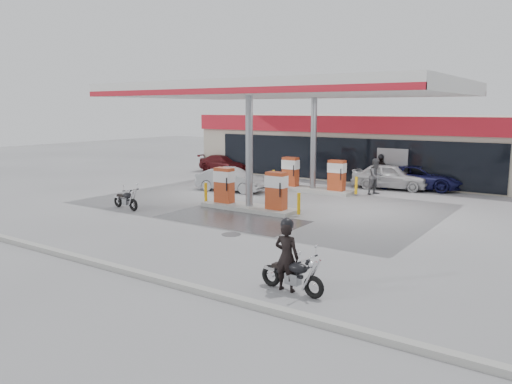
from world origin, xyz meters
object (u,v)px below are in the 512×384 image
main_motorcycle (293,276)px  attendant (376,176)px  parked_car_right (419,177)px  pump_island_far (313,178)px  biker_walking (380,171)px  sedan_white (390,176)px  biker_main (287,257)px  parked_car_left (225,164)px  parked_motorcycle (126,200)px  hatchback_silver (231,180)px  pump_island_near (249,194)px

main_motorcycle → attendant: 15.11m
main_motorcycle → parked_car_right: (-2.16, 17.69, 0.24)m
pump_island_far → biker_walking: bearing=58.2°
biker_walking → attendant: bearing=-69.1°
sedan_white → attendant: 2.21m
parked_car_right → biker_walking: (-2.14, -0.20, 0.22)m
biker_main → parked_car_left: bearing=-52.1°
main_motorcycle → parked_car_left: (-15.78, 17.69, 0.17)m
parked_motorcycle → hatchback_silver: 6.63m
biker_main → sedan_white: 17.19m
sedan_white → parked_car_right: 1.56m
pump_island_far → hatchback_silver: pump_island_far is taller
parked_car_right → main_motorcycle: bearing=-179.9°
pump_island_far → biker_main: bearing=-64.7°
parked_motorcycle → sedan_white: size_ratio=0.43×
pump_island_far → main_motorcycle: (6.66, -13.69, -0.29)m
parked_car_right → biker_main: bearing=179.5°
biker_main → hatchback_silver: size_ratio=0.45×
pump_island_near → pump_island_far: same height
sedan_white → attendant: (-0.00, -2.20, 0.23)m
biker_main → parked_motorcycle: size_ratio=0.96×
parked_car_right → attendant: bearing=149.2°
attendant → parked_car_left: bearing=98.5°
biker_main → parked_motorcycle: (-11.06, 4.67, -0.45)m
pump_island_near → parked_car_left: pump_island_near is taller
biker_walking → pump_island_near: bearing=-98.7°
pump_island_near → attendant: 7.69m
pump_island_near → biker_main: 10.04m
biker_main → sedan_white: biker_main is taller
parked_car_left → pump_island_far: bearing=-108.3°
pump_island_near → pump_island_far: 6.00m
main_motorcycle → biker_main: (-0.19, 0.02, 0.45)m
biker_main → parked_car_left: size_ratio=0.42×
biker_main → attendant: bearing=-80.8°
sedan_white → hatchback_silver: sedan_white is taller
pump_island_far → biker_main: 15.13m
pump_island_far → parked_motorcycle: 10.11m
main_motorcycle → biker_walking: biker_walking is taller
attendant → main_motorcycle: bearing=-144.4°
biker_main → biker_walking: (-4.11, 17.47, 0.01)m
attendant → parked_car_left: (-12.29, 3.00, -0.35)m
pump_island_far → sedan_white: size_ratio=1.23×
attendant → hatchback_silver: (-6.86, -3.44, -0.31)m
sedan_white → biker_walking: (-0.81, 0.60, 0.16)m
pump_island_far → main_motorcycle: bearing=-64.1°
pump_island_near → hatchback_silver: (-3.69, 3.56, -0.07)m
sedan_white → parked_car_left: (-12.29, 0.80, -0.12)m
main_motorcycle → hatchback_silver: 15.29m
biker_main → parked_motorcycle: 12.02m
main_motorcycle → biker_walking: size_ratio=1.05×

